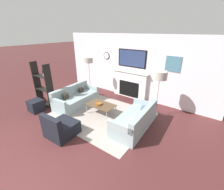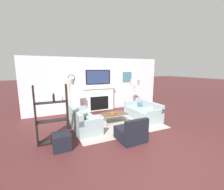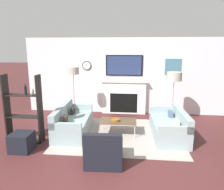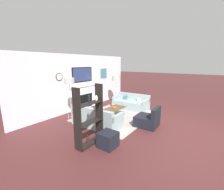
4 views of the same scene
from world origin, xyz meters
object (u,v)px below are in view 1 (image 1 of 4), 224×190
(couch_right, at_px, (135,121))
(decorative_bowl, at_px, (99,104))
(floor_lamp_left, at_px, (89,61))
(floor_lamp_right, at_px, (160,76))
(shelf_unit, at_px, (43,86))
(ottoman, at_px, (36,106))
(couch_left, at_px, (76,99))
(coffee_table, at_px, (101,105))
(armchair, at_px, (61,128))

(couch_right, distance_m, decorative_bowl, 1.48)
(floor_lamp_left, bearing_deg, floor_lamp_right, 0.00)
(couch_right, height_order, floor_lamp_left, floor_lamp_left)
(shelf_unit, height_order, ottoman, shelf_unit)
(couch_left, bearing_deg, floor_lamp_right, 20.65)
(decorative_bowl, bearing_deg, coffee_table, 24.27)
(armchair, bearing_deg, coffee_table, 84.15)
(armchair, bearing_deg, couch_right, 44.99)
(floor_lamp_right, bearing_deg, couch_right, -102.15)
(armchair, bearing_deg, shelf_unit, 157.63)
(couch_right, distance_m, shelf_unit, 3.82)
(floor_lamp_right, distance_m, shelf_unit, 4.38)
(shelf_unit, bearing_deg, couch_right, 10.42)
(floor_lamp_left, distance_m, ottoman, 2.76)
(coffee_table, relative_size, floor_lamp_right, 0.62)
(armchair, bearing_deg, floor_lamp_right, 55.91)
(couch_right, relative_size, floor_lamp_left, 1.02)
(couch_right, xyz_separation_m, decorative_bowl, (-1.47, 0.01, 0.14))
(decorative_bowl, xyz_separation_m, floor_lamp_right, (1.71, 1.09, 1.07))
(armchair, distance_m, decorative_bowl, 1.59)
(decorative_bowl, height_order, shelf_unit, shelf_unit)
(couch_right, xyz_separation_m, floor_lamp_left, (-2.92, 1.10, 1.33))
(armchair, xyz_separation_m, coffee_table, (0.16, 1.61, 0.11))
(ottoman, bearing_deg, couch_left, 54.55)
(armchair, relative_size, decorative_bowl, 3.35)
(couch_left, relative_size, couch_right, 1.05)
(decorative_bowl, relative_size, ottoman, 0.52)
(couch_right, distance_m, floor_lamp_left, 3.40)
(coffee_table, xyz_separation_m, ottoman, (-2.14, -1.25, -0.14))
(couch_right, bearing_deg, shelf_unit, -169.58)
(couch_left, relative_size, armchair, 2.28)
(couch_left, bearing_deg, armchair, -54.28)
(coffee_table, height_order, shelf_unit, shelf_unit)
(couch_left, relative_size, decorative_bowl, 7.64)
(armchair, relative_size, ottoman, 1.73)
(decorative_bowl, distance_m, ottoman, 2.42)
(shelf_unit, bearing_deg, armchair, -22.37)
(floor_lamp_right, bearing_deg, armchair, -124.09)
(floor_lamp_left, bearing_deg, couch_left, -78.09)
(coffee_table, bearing_deg, floor_lamp_left, 145.24)
(armchair, height_order, shelf_unit, shelf_unit)
(armchair, relative_size, coffee_table, 0.81)
(couch_left, bearing_deg, shelf_unit, -146.47)
(coffee_table, distance_m, ottoman, 2.49)
(floor_lamp_right, xyz_separation_m, shelf_unit, (-3.95, -1.78, -0.66))
(ottoman, bearing_deg, shelf_unit, 107.78)
(couch_right, relative_size, ottoman, 3.77)
(decorative_bowl, bearing_deg, ottoman, -149.58)
(couch_right, height_order, shelf_unit, shelf_unit)
(decorative_bowl, xyz_separation_m, floor_lamp_left, (-1.45, 1.09, 1.19))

